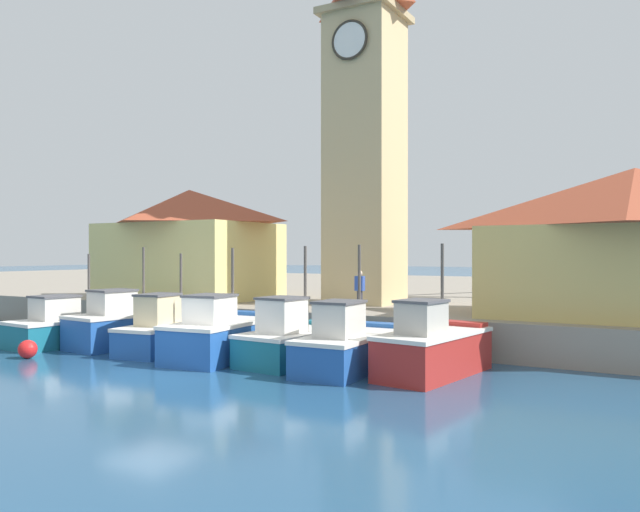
# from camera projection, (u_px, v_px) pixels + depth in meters

# --- Properties ---
(ground_plane) EXTENTS (300.00, 300.00, 0.00)m
(ground_plane) POSITION_uv_depth(u_px,v_px,m) (154.00, 375.00, 18.53)
(ground_plane) COLOR navy
(quay_wharf) EXTENTS (120.00, 40.00, 1.34)m
(quay_wharf) POSITION_uv_depth(u_px,v_px,m) (446.00, 297.00, 41.88)
(quay_wharf) COLOR gray
(quay_wharf) RESTS_ON ground
(fishing_boat_far_left) EXTENTS (2.55, 5.25, 3.59)m
(fishing_boat_far_left) POSITION_uv_depth(u_px,v_px,m) (73.00, 327.00, 24.78)
(fishing_boat_far_left) COLOR #196B7F
(fishing_boat_far_left) RESTS_ON ground
(fishing_boat_left_outer) EXTENTS (2.55, 5.09, 3.86)m
(fishing_boat_left_outer) POSITION_uv_depth(u_px,v_px,m) (130.00, 325.00, 24.37)
(fishing_boat_left_outer) COLOR #2356A8
(fishing_boat_left_outer) RESTS_ON ground
(fishing_boat_left_inner) EXTENTS (2.39, 4.97, 3.61)m
(fishing_boat_left_inner) POSITION_uv_depth(u_px,v_px,m) (170.00, 332.00, 22.99)
(fishing_boat_left_inner) COLOR #2356A8
(fishing_boat_left_inner) RESTS_ON ground
(fishing_boat_mid_left) EXTENTS (2.60, 4.92, 3.80)m
(fishing_boat_mid_left) POSITION_uv_depth(u_px,v_px,m) (223.00, 335.00, 21.31)
(fishing_boat_mid_left) COLOR #2356A8
(fishing_boat_mid_left) RESTS_ON ground
(fishing_boat_center) EXTENTS (2.36, 4.46, 3.86)m
(fishing_boat_center) POSITION_uv_depth(u_px,v_px,m) (294.00, 341.00, 20.51)
(fishing_boat_center) COLOR #196B7F
(fishing_boat_center) RESTS_ON ground
(fishing_boat_mid_right) EXTENTS (2.07, 4.86, 3.89)m
(fishing_boat_mid_right) POSITION_uv_depth(u_px,v_px,m) (350.00, 346.00, 19.23)
(fishing_boat_mid_right) COLOR #2356A8
(fishing_boat_mid_right) RESTS_ON ground
(fishing_boat_right_inner) EXTENTS (2.44, 4.59, 3.91)m
(fishing_boat_right_inner) POSITION_uv_depth(u_px,v_px,m) (433.00, 348.00, 18.34)
(fishing_boat_right_inner) COLOR #AD2823
(fishing_boat_right_inner) RESTS_ON ground
(clock_tower) EXTENTS (3.46, 3.46, 17.75)m
(clock_tower) POSITION_uv_depth(u_px,v_px,m) (365.00, 116.00, 28.36)
(clock_tower) COLOR tan
(clock_tower) RESTS_ON quay_wharf
(warehouse_left) EXTENTS (8.43, 6.12, 5.49)m
(warehouse_left) POSITION_uv_depth(u_px,v_px,m) (189.00, 243.00, 31.52)
(warehouse_left) COLOR #E5D17A
(warehouse_left) RESTS_ON quay_wharf
(warehouse_right) EXTENTS (10.20, 6.14, 5.25)m
(warehouse_right) POSITION_uv_depth(u_px,v_px,m) (635.00, 241.00, 21.68)
(warehouse_right) COLOR tan
(warehouse_right) RESTS_ON quay_wharf
(mooring_buoy) EXTENTS (0.63, 0.63, 0.63)m
(mooring_buoy) POSITION_uv_depth(u_px,v_px,m) (28.00, 349.00, 21.38)
(mooring_buoy) COLOR red
(mooring_buoy) RESTS_ON ground
(dock_worker_near_tower) EXTENTS (0.34, 0.22, 1.62)m
(dock_worker_near_tower) POSITION_uv_depth(u_px,v_px,m) (360.00, 291.00, 23.67)
(dock_worker_near_tower) COLOR #33333D
(dock_worker_near_tower) RESTS_ON quay_wharf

